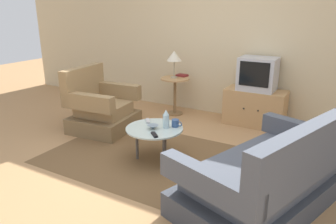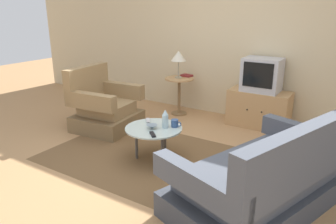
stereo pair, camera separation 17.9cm
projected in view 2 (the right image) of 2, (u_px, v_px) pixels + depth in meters
ground_plane at (155, 161)px, 3.94m from camera, size 16.00×16.00×0.00m
back_wall at (230, 36)px, 5.28m from camera, size 9.00×0.12×2.70m
area_rug at (154, 158)px, 4.01m from camera, size 2.68×1.75×0.00m
armchair at (104, 108)px, 4.93m from camera, size 0.92×0.95×0.95m
couch at (264, 180)px, 2.93m from camera, size 1.46×1.91×0.93m
coffee_table at (154, 131)px, 3.89m from camera, size 0.70×0.70×0.41m
side_table at (179, 88)px, 5.52m from camera, size 0.49×0.49×0.65m
tv_stand at (259, 109)px, 5.01m from camera, size 0.93×0.47×0.57m
television at (262, 75)px, 4.84m from camera, size 0.55×0.43×0.51m
table_lamp at (179, 56)px, 5.35m from camera, size 0.25×0.25×0.46m
vase at (165, 119)px, 3.85m from camera, size 0.08×0.08×0.23m
mug at (175, 123)px, 3.89m from camera, size 0.14×0.09×0.09m
bowl at (152, 127)px, 3.84m from camera, size 0.13×0.13×0.05m
tv_remote_dark at (153, 134)px, 3.65m from camera, size 0.14×0.14×0.02m
tv_remote_silver at (148, 121)px, 4.09m from camera, size 0.13×0.15×0.02m
book at (187, 75)px, 5.59m from camera, size 0.20×0.16×0.03m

